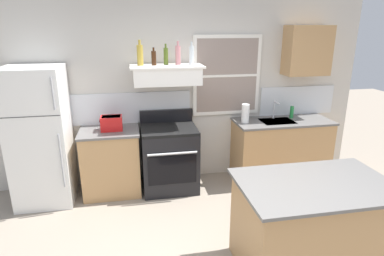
% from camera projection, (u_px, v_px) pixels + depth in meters
% --- Properties ---
extents(back_wall, '(5.40, 0.11, 2.70)m').
position_uv_depth(back_wall, '(184.00, 90.00, 4.73)').
color(back_wall, beige).
rests_on(back_wall, ground_plane).
extents(refrigerator, '(0.70, 0.72, 1.78)m').
position_uv_depth(refrigerator, '(41.00, 137.00, 4.17)').
color(refrigerator, white).
rests_on(refrigerator, ground_plane).
extents(counter_left_of_stove, '(0.79, 0.63, 0.91)m').
position_uv_depth(counter_left_of_stove, '(112.00, 161.00, 4.51)').
color(counter_left_of_stove, tan).
rests_on(counter_left_of_stove, ground_plane).
extents(toaster, '(0.30, 0.20, 0.19)m').
position_uv_depth(toaster, '(112.00, 123.00, 4.34)').
color(toaster, red).
rests_on(toaster, counter_left_of_stove).
extents(stove_range, '(0.76, 0.69, 1.09)m').
position_uv_depth(stove_range, '(169.00, 158.00, 4.61)').
color(stove_range, black).
rests_on(stove_range, ground_plane).
extents(range_hood_shelf, '(0.96, 0.52, 0.24)m').
position_uv_depth(range_hood_shelf, '(167.00, 74.00, 4.35)').
color(range_hood_shelf, white).
extents(bottle_champagne_gold_foil, '(0.08, 0.08, 0.33)m').
position_uv_depth(bottle_champagne_gold_foil, '(140.00, 55.00, 4.24)').
color(bottle_champagne_gold_foil, '#B29333').
rests_on(bottle_champagne_gold_foil, range_hood_shelf).
extents(bottle_brown_stout, '(0.06, 0.06, 0.23)m').
position_uv_depth(bottle_brown_stout, '(154.00, 58.00, 4.28)').
color(bottle_brown_stout, '#381E0F').
rests_on(bottle_brown_stout, range_hood_shelf).
extents(bottle_olive_oil_square, '(0.06, 0.06, 0.27)m').
position_uv_depth(bottle_olive_oil_square, '(166.00, 56.00, 4.33)').
color(bottle_olive_oil_square, '#4C601E').
rests_on(bottle_olive_oil_square, range_hood_shelf).
extents(bottle_rose_pink, '(0.07, 0.07, 0.31)m').
position_uv_depth(bottle_rose_pink, '(178.00, 55.00, 4.34)').
color(bottle_rose_pink, '#C67F84').
rests_on(bottle_rose_pink, range_hood_shelf).
extents(bottle_clear_tall, '(0.06, 0.06, 0.30)m').
position_uv_depth(bottle_clear_tall, '(192.00, 55.00, 4.33)').
color(bottle_clear_tall, silver).
rests_on(bottle_clear_tall, range_hood_shelf).
extents(counter_right_with_sink, '(1.43, 0.63, 0.91)m').
position_uv_depth(counter_right_with_sink, '(280.00, 149.00, 4.95)').
color(counter_right_with_sink, tan).
rests_on(counter_right_with_sink, ground_plane).
extents(sink_faucet, '(0.03, 0.17, 0.28)m').
position_uv_depth(sink_faucet, '(275.00, 108.00, 4.83)').
color(sink_faucet, silver).
rests_on(sink_faucet, counter_right_with_sink).
extents(paper_towel_roll, '(0.11, 0.11, 0.27)m').
position_uv_depth(paper_towel_roll, '(245.00, 113.00, 4.67)').
color(paper_towel_roll, white).
rests_on(paper_towel_roll, counter_right_with_sink).
extents(dish_soap_bottle, '(0.06, 0.06, 0.18)m').
position_uv_depth(dish_soap_bottle, '(292.00, 112.00, 4.91)').
color(dish_soap_bottle, '#268C3F').
rests_on(dish_soap_bottle, counter_right_with_sink).
extents(kitchen_island, '(1.40, 0.90, 0.91)m').
position_uv_depth(kitchen_island, '(311.00, 226.00, 3.05)').
color(kitchen_island, tan).
rests_on(kitchen_island, ground_plane).
extents(upper_cabinet_right, '(0.64, 0.32, 0.70)m').
position_uv_depth(upper_cabinet_right, '(307.00, 50.00, 4.70)').
color(upper_cabinet_right, tan).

